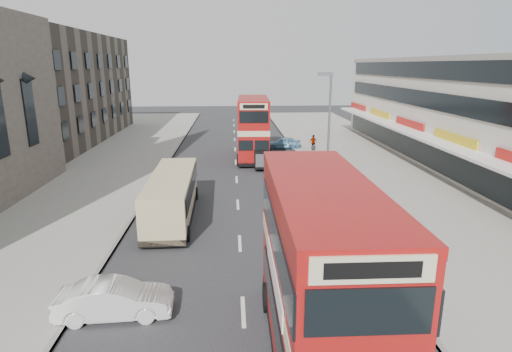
% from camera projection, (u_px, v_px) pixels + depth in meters
% --- Properties ---
extents(ground, '(160.00, 160.00, 0.00)m').
position_uv_depth(ground, '(245.00, 348.00, 13.20)').
color(ground, '#28282B').
rests_on(ground, ground).
extents(road_surface, '(12.00, 90.00, 0.01)m').
position_uv_depth(road_surface, '(237.00, 180.00, 32.49)').
color(road_surface, '#28282B').
rests_on(road_surface, ground).
extents(pavement_right, '(12.00, 90.00, 0.15)m').
position_uv_depth(pavement_right, '(388.00, 176.00, 33.14)').
color(pavement_right, gray).
rests_on(pavement_right, ground).
extents(pavement_left, '(12.00, 90.00, 0.15)m').
position_uv_depth(pavement_left, '(78.00, 181.00, 31.80)').
color(pavement_left, gray).
rests_on(pavement_left, ground).
extents(kerb_left, '(0.20, 90.00, 0.16)m').
position_uv_depth(kerb_left, '(157.00, 180.00, 32.13)').
color(kerb_left, gray).
rests_on(kerb_left, ground).
extents(kerb_right, '(0.20, 90.00, 0.16)m').
position_uv_depth(kerb_right, '(314.00, 178.00, 32.81)').
color(kerb_right, gray).
rests_on(kerb_right, ground).
extents(brick_terrace, '(14.00, 28.00, 12.00)m').
position_uv_depth(brick_terrace, '(38.00, 89.00, 47.08)').
color(brick_terrace, '#66594C').
rests_on(brick_terrace, ground).
extents(commercial_row, '(9.90, 46.20, 9.30)m').
position_uv_depth(commercial_row, '(479.00, 114.00, 34.33)').
color(commercial_row, beige).
rests_on(commercial_row, ground).
extents(street_lamp, '(1.00, 0.20, 8.12)m').
position_uv_depth(street_lamp, '(328.00, 121.00, 29.70)').
color(street_lamp, slate).
rests_on(street_lamp, ground).
extents(bus_main, '(2.76, 9.77, 5.37)m').
position_uv_depth(bus_main, '(320.00, 275.00, 11.92)').
color(bus_main, black).
rests_on(bus_main, ground).
extents(bus_second, '(3.06, 10.05, 5.48)m').
position_uv_depth(bus_second, '(253.00, 128.00, 39.15)').
color(bus_second, black).
rests_on(bus_second, ground).
extents(coach, '(2.49, 9.07, 2.39)m').
position_uv_depth(coach, '(172.00, 195.00, 24.03)').
color(coach, black).
rests_on(coach, ground).
extents(car_left_front, '(4.06, 1.60, 1.31)m').
position_uv_depth(car_left_front, '(115.00, 299.00, 14.70)').
color(car_left_front, white).
rests_on(car_left_front, ground).
extents(car_right_a, '(4.50, 2.20, 1.26)m').
position_uv_depth(car_right_a, '(312.00, 195.00, 26.58)').
color(car_right_a, '#A72B10').
rests_on(car_right_a, ground).
extents(car_right_b, '(4.02, 2.04, 1.09)m').
position_uv_depth(car_right_b, '(296.00, 175.00, 31.68)').
color(car_right_b, '#C36C13').
rests_on(car_right_b, ground).
extents(car_right_c, '(3.71, 1.70, 1.23)m').
position_uv_depth(car_right_c, '(284.00, 143.00, 44.35)').
color(car_right_c, '#5D9ABA').
rests_on(car_right_c, ground).
extents(pedestrian_near, '(0.85, 0.71, 1.97)m').
position_uv_depth(pedestrian_near, '(351.00, 185.00, 26.98)').
color(pedestrian_near, gray).
rests_on(pedestrian_near, pavement_right).
extents(pedestrian_far, '(0.99, 0.65, 1.57)m').
position_uv_depth(pedestrian_far, '(313.00, 142.00, 42.81)').
color(pedestrian_far, gray).
rests_on(pedestrian_far, pavement_right).
extents(cyclist, '(0.72, 1.65, 2.31)m').
position_uv_depth(cyclist, '(293.00, 168.00, 32.68)').
color(cyclist, gray).
rests_on(cyclist, ground).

